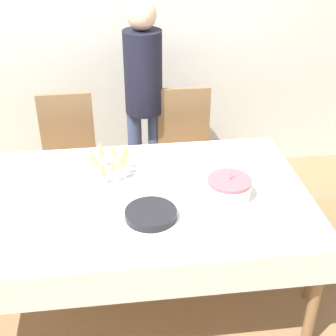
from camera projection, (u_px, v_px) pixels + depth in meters
ground_plane at (139, 290)px, 3.01m from camera, size 12.00×12.00×0.00m
wall_back at (119, 19)px, 3.68m from camera, size 8.00×0.05×2.70m
dining_table at (135, 209)px, 2.69m from camera, size 1.97×1.20×0.74m
dining_chair_far_left at (69, 154)px, 3.48m from camera, size 0.43×0.43×0.96m
dining_chair_far_right at (185, 147)px, 3.57m from camera, size 0.43×0.43×0.96m
birthday_cake at (229, 188)px, 2.60m from camera, size 0.25×0.25×0.18m
champagne_tray at (110, 163)px, 2.76m from camera, size 0.32×0.32×0.18m
plate_stack_main at (151, 214)px, 2.45m from camera, size 0.27×0.27×0.04m
cake_knife at (255, 217)px, 2.45m from camera, size 0.30×0.08×0.00m
fork_pile at (72, 226)px, 2.38m from camera, size 0.17×0.06×0.02m
napkin_pile at (74, 214)px, 2.47m from camera, size 0.15×0.15×0.01m
person_standing at (144, 88)px, 3.46m from camera, size 0.28×0.28×1.59m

